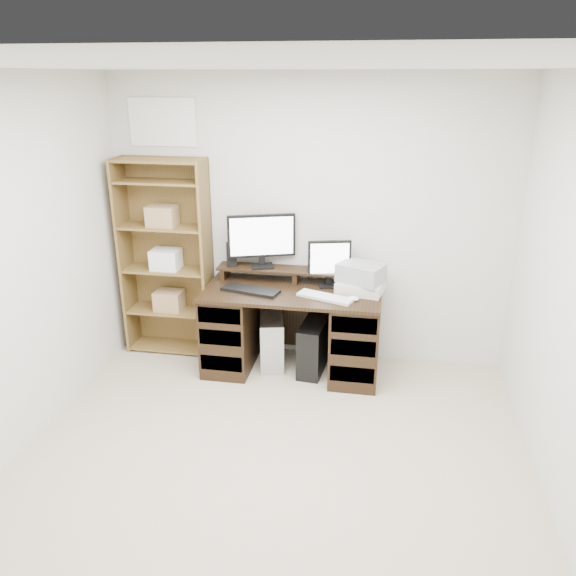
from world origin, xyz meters
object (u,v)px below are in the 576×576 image
(printer, at_px, (360,287))
(tower_black, at_px, (313,347))
(monitor_small, at_px, (329,262))
(tower_silver, at_px, (272,340))
(monitor_wide, at_px, (262,238))
(desk, at_px, (292,329))
(bookshelf, at_px, (167,257))

(printer, bearing_deg, tower_black, -160.66)
(monitor_small, relative_size, tower_silver, 0.88)
(monitor_wide, xyz_separation_m, printer, (0.88, -0.17, -0.34))
(desk, relative_size, monitor_wide, 2.63)
(tower_silver, bearing_deg, printer, -13.59)
(monitor_wide, distance_m, tower_black, 1.06)
(monitor_wide, distance_m, monitor_small, 0.63)
(monitor_small, relative_size, printer, 1.07)
(tower_black, xyz_separation_m, bookshelf, (-1.38, 0.21, 0.69))
(monitor_small, bearing_deg, tower_black, -136.81)
(monitor_wide, relative_size, tower_black, 1.21)
(tower_silver, relative_size, bookshelf, 0.25)
(monitor_wide, bearing_deg, tower_silver, -73.78)
(printer, distance_m, bookshelf, 1.77)
(printer, bearing_deg, monitor_small, 169.58)
(desk, height_order, monitor_small, monitor_small)
(monitor_wide, relative_size, printer, 1.52)
(bookshelf, bearing_deg, tower_black, -8.72)
(monitor_wide, bearing_deg, monitor_small, -24.79)
(tower_black, bearing_deg, monitor_small, 63.15)
(monitor_small, relative_size, tower_black, 0.85)
(monitor_small, height_order, tower_black, monitor_small)
(desk, distance_m, tower_black, 0.25)
(desk, distance_m, bookshelf, 1.32)
(bookshelf, bearing_deg, desk, -10.13)
(bookshelf, bearing_deg, tower_silver, -8.29)
(monitor_wide, height_order, tower_silver, monitor_wide)
(monitor_small, distance_m, bookshelf, 1.49)
(printer, xyz_separation_m, tower_black, (-0.38, -0.06, -0.57))
(bookshelf, bearing_deg, printer, -5.05)
(monitor_wide, bearing_deg, bookshelf, 161.85)
(tower_silver, bearing_deg, tower_black, -22.61)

